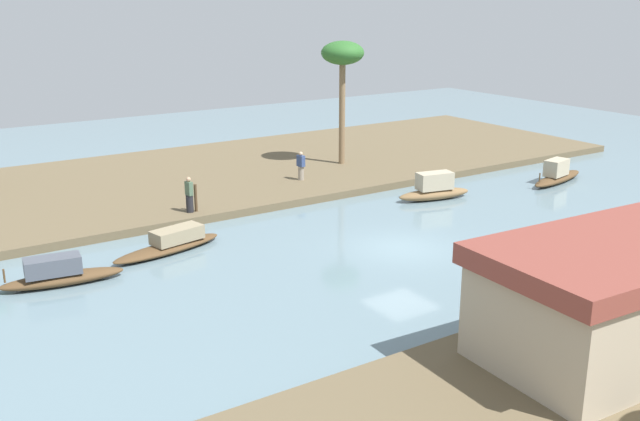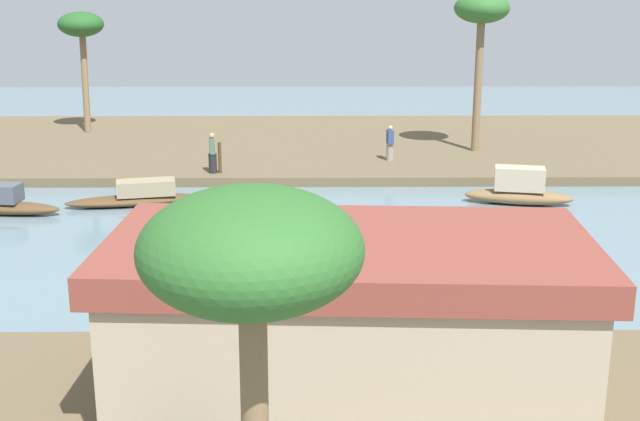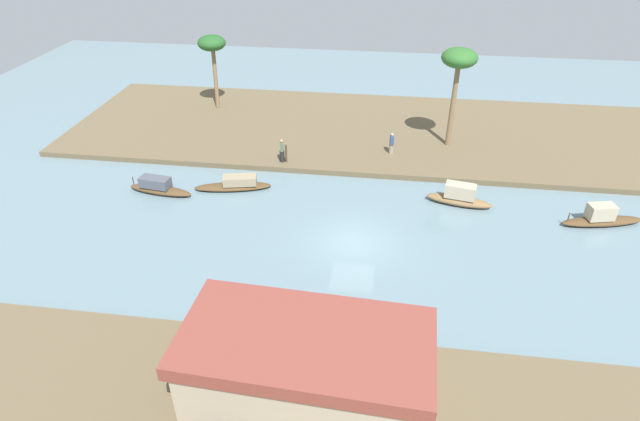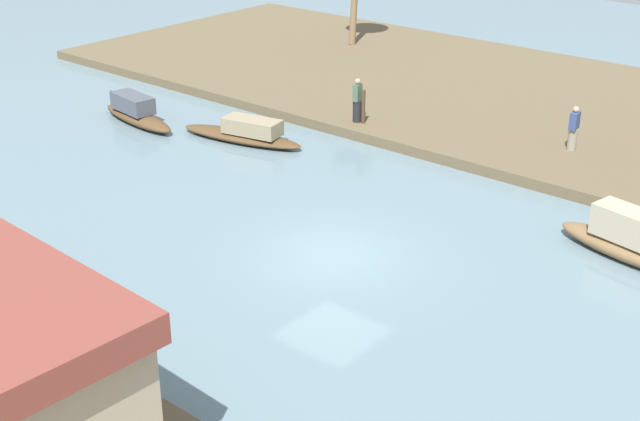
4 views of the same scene
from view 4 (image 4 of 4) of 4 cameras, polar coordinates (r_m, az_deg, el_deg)
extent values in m
plane|color=slate|center=(23.79, 0.87, -2.91)|extent=(77.28, 77.28, 0.00)
cube|color=brown|center=(35.92, 16.37, 6.08)|extent=(46.97, 15.25, 0.38)
ellipsoid|color=brown|center=(34.58, -11.79, 5.92)|extent=(4.41, 1.54, 0.46)
cube|color=#4C515B|center=(34.65, -12.12, 6.89)|extent=(2.03, 1.12, 0.64)
cylinder|color=brown|center=(36.03, -13.44, 7.25)|extent=(0.07, 0.07, 0.50)
ellipsoid|color=brown|center=(24.92, 19.23, -2.35)|extent=(4.11, 1.79, 0.55)
cube|color=tan|center=(24.63, 19.44, -0.89)|extent=(1.95, 1.18, 0.86)
ellipsoid|color=brown|center=(32.13, -5.15, 4.84)|extent=(5.08, 2.13, 0.37)
cube|color=gray|center=(31.73, -4.45, 5.49)|extent=(2.28, 1.34, 0.56)
cylinder|color=gray|center=(31.26, 16.14, 4.49)|extent=(0.35, 0.35, 0.75)
cube|color=#33477A|center=(31.05, 16.28, 5.66)|extent=(0.30, 0.48, 0.59)
sphere|color=tan|center=(30.93, 16.37, 6.35)|extent=(0.20, 0.20, 0.20)
cylinder|color=#232328|center=(32.89, 2.44, 6.49)|extent=(0.39, 0.39, 0.81)
cube|color=#4C664C|center=(32.68, 2.46, 7.70)|extent=(0.27, 0.42, 0.64)
sphere|color=tan|center=(32.56, 2.48, 8.43)|extent=(0.22, 0.22, 0.22)
cylinder|color=#4C3823|center=(32.63, 2.85, 6.78)|extent=(0.14, 0.14, 1.29)
camera|label=1|loc=(32.09, -61.38, 10.60)|focal=40.90mm
camera|label=2|loc=(17.56, -78.89, -4.33)|focal=47.41mm
camera|label=3|loc=(15.09, -91.97, 25.05)|focal=29.22mm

